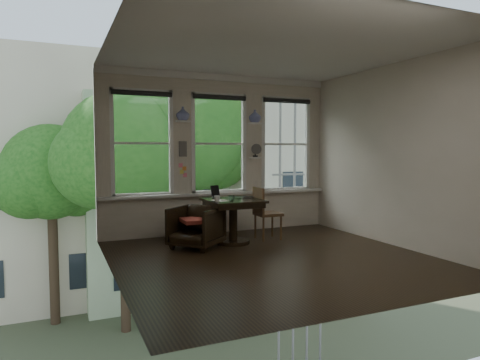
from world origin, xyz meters
name	(u,v)px	position (x,y,z in m)	size (l,w,h in m)	color
ground	(273,259)	(0.00, 0.00, 0.00)	(4.50, 4.50, 0.00)	black
ceiling	(274,49)	(0.00, 0.00, 3.00)	(4.50, 4.50, 0.00)	silver
wall_back	(218,154)	(0.00, 2.25, 1.50)	(4.50, 4.50, 0.00)	beige
wall_front	(385,158)	(0.00, -2.25, 1.50)	(4.50, 4.50, 0.00)	beige
wall_left	(111,157)	(-2.25, 0.00, 1.50)	(4.50, 4.50, 0.00)	beige
wall_right	(395,155)	(2.25, 0.00, 1.50)	(4.50, 4.50, 0.00)	beige
window_left	(142,143)	(-1.45, 2.25, 1.70)	(1.10, 0.12, 1.90)	white
window_center	(218,144)	(0.00, 2.25, 1.70)	(1.10, 0.12, 1.90)	white
window_right	(285,144)	(1.45, 2.25, 1.70)	(1.10, 0.12, 1.90)	white
shelf_left	(183,121)	(-0.72, 2.15, 2.10)	(0.26, 0.16, 0.03)	white
shelf_right	(255,123)	(0.72, 2.15, 2.10)	(0.26, 0.16, 0.03)	white
intercom	(183,149)	(-0.72, 2.18, 1.60)	(0.14, 0.06, 0.28)	#59544F
sticky_notes	(183,168)	(-0.72, 2.19, 1.25)	(0.16, 0.01, 0.24)	pink
desk_fan	(255,153)	(0.72, 2.13, 1.53)	(0.20, 0.20, 0.24)	#59544F
vase_left	(183,114)	(-0.72, 2.15, 2.24)	(0.24, 0.24, 0.25)	silver
vase_right	(255,116)	(0.72, 2.15, 2.24)	(0.24, 0.24, 0.25)	silver
table	(233,221)	(-0.14, 1.18, 0.38)	(0.90, 0.90, 0.75)	black
armchair_left	(196,227)	(-0.82, 1.10, 0.34)	(0.72, 0.74, 0.68)	black
cushion_red	(196,220)	(-0.82, 1.10, 0.45)	(0.45, 0.45, 0.06)	maroon
side_chair_right	(268,213)	(0.56, 1.25, 0.46)	(0.42, 0.42, 0.92)	#4A2D1A
laptop	(245,198)	(0.11, 1.24, 0.76)	(0.32, 0.21, 0.03)	black
mug	(217,199)	(-0.51, 0.96, 0.80)	(0.11, 0.11, 0.10)	white
drinking_glass	(231,198)	(-0.26, 0.97, 0.79)	(0.11, 0.11, 0.09)	white
tablet	(215,192)	(-0.35, 1.49, 0.86)	(0.16, 0.02, 0.22)	black
papers	(221,200)	(-0.39, 1.10, 0.75)	(0.22, 0.30, 0.00)	silver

